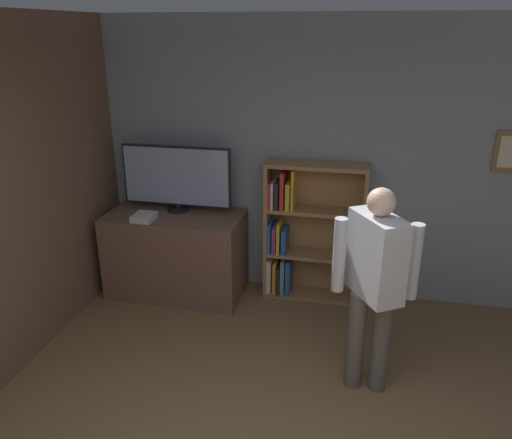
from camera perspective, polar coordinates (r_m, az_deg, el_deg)
wall_back at (r=4.88m, az=6.58°, el=6.51°), size 6.15×0.09×2.70m
wall_side_brick at (r=4.19m, az=-26.23°, el=2.00°), size 0.06×4.78×2.70m
tv_ledge at (r=5.12m, az=-9.08°, el=-3.92°), size 1.34×0.68×0.85m
television at (r=4.96m, az=-9.06°, el=4.74°), size 1.10×0.22×0.66m
game_console at (r=4.87m, az=-12.68°, el=0.25°), size 0.20×0.22×0.06m
bookshelf at (r=4.93m, az=5.41°, el=-1.66°), size 0.96×0.28×1.39m
person at (r=3.61m, az=13.37°, el=-6.36°), size 0.59×0.50×1.59m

